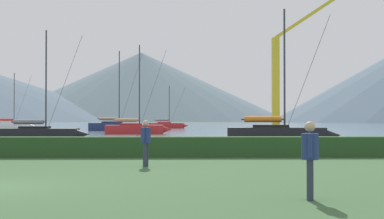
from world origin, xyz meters
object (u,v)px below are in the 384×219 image
(person_standing_walker, at_px, (146,139))
(dock_crane, at_px, (279,89))
(sailboat_slip_7, at_px, (11,125))
(sailboat_slip_12, at_px, (278,133))
(sailboat_slip_8, at_px, (116,126))
(sailboat_slip_4, at_px, (40,133))
(sailboat_slip_10, at_px, (167,125))
(sailboat_slip_2, at_px, (135,129))
(person_seated_viewer, at_px, (310,154))

(person_standing_walker, xyz_separation_m, dock_crane, (12.49, 42.98, 4.16))
(sailboat_slip_7, relative_size, sailboat_slip_12, 1.01)
(sailboat_slip_7, height_order, sailboat_slip_8, sailboat_slip_8)
(sailboat_slip_4, bearing_deg, dock_crane, 38.44)
(sailboat_slip_10, xyz_separation_m, sailboat_slip_12, (9.57, -60.98, 0.07))
(sailboat_slip_7, distance_m, sailboat_slip_10, 27.29)
(person_standing_walker, bearing_deg, sailboat_slip_4, 126.48)
(sailboat_slip_2, height_order, sailboat_slip_7, sailboat_slip_2)
(sailboat_slip_8, distance_m, person_standing_walker, 60.54)
(sailboat_slip_10, distance_m, sailboat_slip_12, 61.73)
(sailboat_slip_10, xyz_separation_m, person_seated_viewer, (5.32, -89.05, 0.39))
(person_seated_viewer, bearing_deg, sailboat_slip_4, 125.35)
(sailboat_slip_7, relative_size, person_standing_walker, 5.91)
(sailboat_slip_8, bearing_deg, sailboat_slip_10, 81.80)
(sailboat_slip_4, bearing_deg, sailboat_slip_2, 70.25)
(sailboat_slip_12, distance_m, dock_crane, 23.99)
(sailboat_slip_10, bearing_deg, sailboat_slip_12, -71.16)
(sailboat_slip_2, xyz_separation_m, sailboat_slip_12, (12.13, -22.65, 0.03))
(sailboat_slip_2, xyz_separation_m, sailboat_slip_7, (-24.51, 34.79, -0.01))
(sailboat_slip_4, xyz_separation_m, sailboat_slip_7, (-18.50, 53.00, 0.04))
(dock_crane, bearing_deg, sailboat_slip_10, 110.09)
(sailboat_slip_4, bearing_deg, person_seated_viewer, -68.36)
(sailboat_slip_4, height_order, sailboat_slip_7, sailboat_slip_7)
(sailboat_slip_2, bearing_deg, sailboat_slip_10, 83.70)
(person_seated_viewer, distance_m, dock_crane, 52.11)
(sailboat_slip_2, bearing_deg, sailboat_slip_7, 122.67)
(sailboat_slip_10, xyz_separation_m, person_standing_walker, (1.34, -80.78, 0.39))
(sailboat_slip_12, xyz_separation_m, person_seated_viewer, (-4.25, -28.07, 0.31))
(sailboat_slip_2, height_order, sailboat_slip_12, sailboat_slip_2)
(sailboat_slip_10, bearing_deg, sailboat_slip_8, -98.24)
(sailboat_slip_2, relative_size, sailboat_slip_10, 1.30)
(sailboat_slip_4, distance_m, person_standing_walker, 26.18)
(sailboat_slip_2, relative_size, sailboat_slip_8, 0.87)
(sailboat_slip_2, distance_m, dock_crane, 17.00)
(sailboat_slip_2, xyz_separation_m, sailboat_slip_4, (-6.01, -18.22, -0.05))
(sailboat_slip_8, distance_m, dock_crane, 27.11)
(sailboat_slip_8, bearing_deg, dock_crane, -29.50)
(sailboat_slip_8, height_order, sailboat_slip_10, sailboat_slip_8)
(sailboat_slip_7, bearing_deg, sailboat_slip_8, -39.73)
(sailboat_slip_7, bearing_deg, person_standing_walker, -69.09)
(sailboat_slip_7, bearing_deg, person_seated_viewer, -68.54)
(sailboat_slip_2, relative_size, dock_crane, 0.62)
(sailboat_slip_8, bearing_deg, person_standing_walker, -72.28)
(sailboat_slip_7, distance_m, sailboat_slip_8, 26.60)
(sailboat_slip_4, xyz_separation_m, dock_crane, (22.39, 18.74, 4.55))
(person_standing_walker, bearing_deg, sailboat_slip_7, 124.45)
(sailboat_slip_4, bearing_deg, sailboat_slip_8, 85.73)
(sailboat_slip_12, bearing_deg, sailboat_slip_10, 107.30)
(sailboat_slip_4, height_order, sailboat_slip_12, sailboat_slip_12)
(sailboat_slip_7, relative_size, dock_crane, 0.60)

